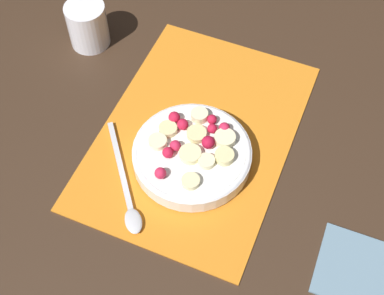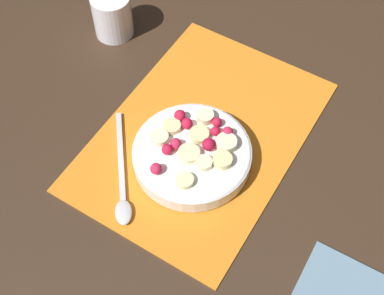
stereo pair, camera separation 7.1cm
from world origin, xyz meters
name	(u,v)px [view 2 (the right image)]	position (x,y,z in m)	size (l,w,h in m)	color
ground_plane	(202,135)	(0.00, 0.00, 0.00)	(3.00, 3.00, 0.00)	#382619
placemat	(202,134)	(0.00, 0.00, 0.00)	(0.44, 0.31, 0.01)	orange
fruit_bowl	(192,153)	(-0.05, -0.01, 0.02)	(0.19, 0.19, 0.05)	white
spoon	(122,188)	(-0.16, 0.05, 0.01)	(0.18, 0.15, 0.01)	silver
drinking_glass	(112,15)	(0.12, 0.27, 0.04)	(0.07, 0.07, 0.09)	white
napkin	(339,292)	(-0.13, -0.30, 0.00)	(0.12, 0.12, 0.01)	slate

